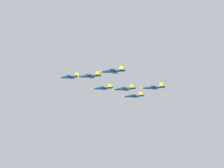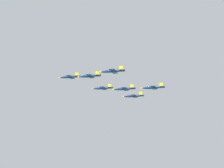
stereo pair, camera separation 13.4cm
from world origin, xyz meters
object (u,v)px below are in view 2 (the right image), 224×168
jet_left_outer (112,71)px  jet_trailing (153,87)px  jet_right_wingman (102,88)px  jet_slot_rear (124,89)px  jet_lead (70,77)px  jet_left_wingman (89,76)px  jet_right_outer (133,96)px

jet_left_outer → jet_trailing: 37.06m
jet_right_wingman → jet_slot_rear: (-23.50, -7.19, -5.55)m
jet_lead → jet_slot_rear: size_ratio=0.99×
jet_lead → jet_left_wingman: 25.10m
jet_left_wingman → jet_slot_rear: bearing=-139.0°
jet_right_wingman → jet_slot_rear: jet_right_wingman is taller
jet_trailing → jet_left_wingman: bearing=24.0°
jet_right_wingman → jet_right_outer: jet_right_wingman is taller
jet_right_wingman → jet_left_outer: size_ratio=0.99×
jet_slot_rear → jet_trailing: (-10.10, -15.78, -0.24)m
jet_trailing → jet_lead: bearing=1.0°
jet_slot_rear → jet_trailing: bearing=-179.5°
jet_right_outer → jet_slot_rear: bearing=90.4°
jet_lead → jet_left_outer: bearing=139.9°
jet_lead → jet_right_outer: (6.63, -48.71, -8.00)m
jet_left_wingman → jet_slot_rear: jet_left_wingman is taller
jet_left_outer → jet_slot_rear: jet_left_outer is taller
jet_right_wingman → jet_trailing: 41.11m
jet_left_outer → jet_slot_rear: bearing=-89.1°
jet_left_wingman → jet_slot_rear: size_ratio=0.99×
jet_right_wingman → jet_right_outer: 24.76m
jet_slot_rear → jet_right_outer: bearing=-89.5°
jet_left_wingman → jet_trailing: size_ratio=0.97×
jet_trailing → jet_left_outer: bearing=60.5°
jet_lead → jet_right_wingman: jet_lead is taller
jet_right_outer → jet_trailing: bearing=120.9°
jet_left_outer → jet_right_outer: jet_left_outer is taller
jet_right_outer → jet_left_outer: bearing=90.4°
jet_left_wingman → jet_left_outer: (-23.50, -7.19, -2.73)m
jet_left_wingman → jet_right_outer: bearing=-110.8°
jet_left_wingman → jet_left_outer: jet_left_wingman is taller
jet_slot_rear → jet_left_wingman: bearing=40.9°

